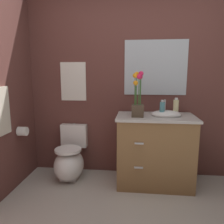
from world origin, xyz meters
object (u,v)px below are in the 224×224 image
at_px(vanity_cabinet, 155,149).
at_px(toilet_paper_roll, 23,131).
at_px(hanging_towel, 1,111).
at_px(flower_vase, 138,101).
at_px(wall_mirror, 155,68).
at_px(toilet, 70,160).
at_px(soap_bottle, 162,109).
at_px(wall_poster, 73,82).
at_px(lotion_bottle, 176,107).

height_order(vanity_cabinet, toilet_paper_roll, vanity_cabinet).
bearing_deg(hanging_towel, flower_vase, 15.41).
bearing_deg(vanity_cabinet, wall_mirror, 90.52).
distance_m(toilet, wall_mirror, 1.65).
xyz_separation_m(toilet, vanity_cabinet, (1.10, -0.03, 0.21)).
relative_size(soap_bottle, wall_poster, 0.38).
xyz_separation_m(toilet, toilet_paper_roll, (-0.52, -0.20, 0.44)).
height_order(vanity_cabinet, soap_bottle, soap_bottle).
bearing_deg(wall_mirror, vanity_cabinet, -89.48).
relative_size(soap_bottle, hanging_towel, 0.38).
bearing_deg(hanging_towel, toilet, 41.19).
distance_m(flower_vase, toilet_paper_roll, 1.45).
distance_m(flower_vase, soap_bottle, 0.30).
bearing_deg(soap_bottle, toilet_paper_roll, -175.84).
distance_m(vanity_cabinet, toilet_paper_roll, 1.64).
height_order(wall_mirror, hanging_towel, wall_mirror).
bearing_deg(wall_mirror, soap_bottle, -79.37).
bearing_deg(toilet, wall_mirror, 13.73).
distance_m(toilet, hanging_towel, 1.06).
bearing_deg(toilet, flower_vase, -6.86).
height_order(flower_vase, hanging_towel, flower_vase).
relative_size(wall_poster, wall_mirror, 0.65).
distance_m(toilet, vanity_cabinet, 1.12).
xyz_separation_m(flower_vase, hanging_towel, (-1.45, -0.40, -0.08)).
bearing_deg(vanity_cabinet, soap_bottle, -37.82).
relative_size(vanity_cabinet, wall_mirror, 1.32).
relative_size(flower_vase, hanging_towel, 1.02).
bearing_deg(vanity_cabinet, toilet_paper_roll, -174.01).
bearing_deg(toilet_paper_roll, hanging_towel, -100.13).
distance_m(toilet, toilet_paper_roll, 0.71).
distance_m(lotion_bottle, wall_poster, 1.39).
distance_m(lotion_bottle, toilet_paper_roll, 1.90).
distance_m(toilet, lotion_bottle, 1.53).
distance_m(toilet, wall_poster, 1.06).
bearing_deg(toilet, wall_poster, 90.00).
bearing_deg(wall_poster, hanging_towel, -126.74).
distance_m(vanity_cabinet, lotion_bottle, 0.58).
distance_m(soap_bottle, wall_poster, 1.25).
relative_size(vanity_cabinet, toilet_paper_roll, 9.59).
bearing_deg(hanging_towel, wall_poster, 53.26).
bearing_deg(toilet, hanging_towel, -138.81).
height_order(vanity_cabinet, flower_vase, flower_vase).
relative_size(flower_vase, wall_poster, 1.02).
bearing_deg(soap_bottle, wall_mirror, 100.63).
height_order(soap_bottle, wall_mirror, wall_mirror).
height_order(toilet, soap_bottle, soap_bottle).
distance_m(flower_vase, wall_poster, 0.97).
relative_size(toilet, lotion_bottle, 3.30).
relative_size(toilet, wall_poster, 1.34).
relative_size(flower_vase, wall_mirror, 0.66).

